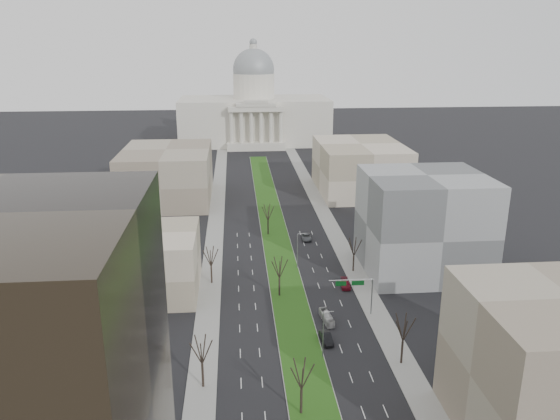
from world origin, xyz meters
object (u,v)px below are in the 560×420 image
car_black (326,338)px  car_red (345,284)px  box_van (327,317)px  car_grey_far (306,237)px

car_black → car_red: 24.65m
car_black → car_red: car_black is taller
car_red → box_van: 17.06m
box_van → car_black: bearing=-107.0°
box_van → car_red: bearing=59.1°
car_grey_far → box_van: box_van is taller
car_black → box_van: box_van is taller
car_red → car_grey_far: (-4.87, 31.58, 0.05)m
car_black → car_grey_far: bearing=81.5°
box_van → car_grey_far: bearing=80.6°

